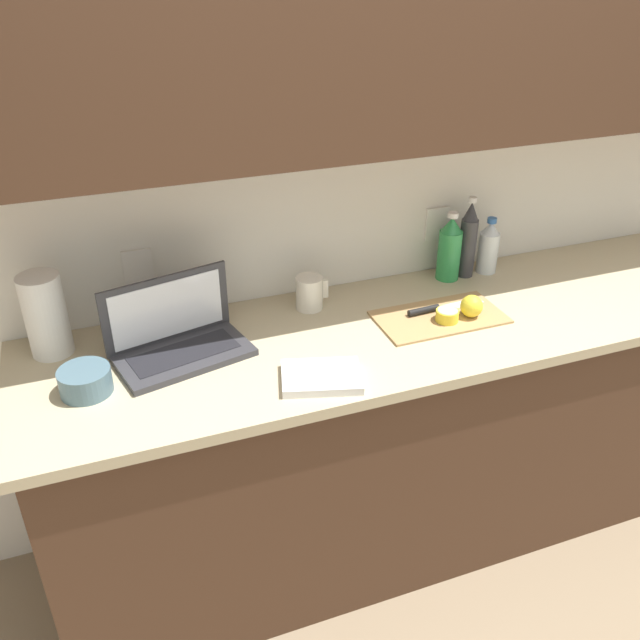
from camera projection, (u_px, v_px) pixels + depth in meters
ground_plane at (400, 520)px, 2.61m from camera, size 12.00×12.00×0.00m
wall_back at (393, 90)px, 2.04m from camera, size 5.20×0.38×2.60m
counter_unit at (413, 426)px, 2.39m from camera, size 2.49×0.66×0.89m
laptop at (177, 337)px, 1.98m from camera, size 0.42×0.29×0.23m
cutting_board at (439, 317)px, 2.18m from camera, size 0.41×0.22×0.01m
knife at (433, 309)px, 2.21m from camera, size 0.28×0.04×0.02m
lemon_half_cut at (447, 315)px, 2.15m from camera, size 0.07×0.07×0.04m
lemon_whole_beside at (472, 306)px, 2.16m from camera, size 0.07×0.07×0.07m
bottle_green_soda at (488, 248)px, 2.44m from camera, size 0.07×0.07×0.21m
bottle_oil_tall at (468, 240)px, 2.39m from camera, size 0.06×0.06×0.30m
bottle_water_clear at (450, 249)px, 2.38m from camera, size 0.08×0.08×0.25m
measuring_cup at (310, 293)px, 2.22m from camera, size 0.11×0.09×0.11m
bowl_white at (85, 381)px, 1.82m from camera, size 0.14×0.14×0.07m
paper_towel_roll at (46, 315)px, 1.95m from camera, size 0.12×0.12×0.25m
dish_towel at (321, 377)px, 1.88m from camera, size 0.26×0.21×0.02m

